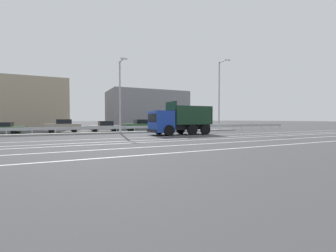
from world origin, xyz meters
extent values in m
plane|color=#424244|center=(0.00, 0.00, 0.00)|extent=(320.00, 320.00, 0.00)
cube|color=silver|center=(3.19, -3.78, 0.00)|extent=(51.47, 0.16, 0.01)
cube|color=silver|center=(3.19, -6.34, 0.00)|extent=(51.47, 0.16, 0.01)
cube|color=silver|center=(3.19, -7.73, 0.00)|extent=(51.47, 0.16, 0.01)
cube|color=silver|center=(3.19, -10.24, 0.00)|extent=(51.47, 0.16, 0.01)
cube|color=silver|center=(3.19, -12.83, 0.00)|extent=(51.47, 0.16, 0.01)
cube|color=gray|center=(0.00, 2.55, 0.09)|extent=(28.31, 1.10, 0.18)
cube|color=#9EA0A5|center=(0.00, 3.80, 0.62)|extent=(51.47, 0.04, 0.32)
cylinder|color=#ADADB2|center=(-12.72, 3.80, 0.31)|extent=(0.09, 0.09, 0.62)
cylinder|color=#ADADB2|center=(-10.60, 3.80, 0.31)|extent=(0.09, 0.09, 0.62)
cylinder|color=#ADADB2|center=(-8.48, 3.80, 0.31)|extent=(0.09, 0.09, 0.62)
cylinder|color=#ADADB2|center=(-6.36, 3.80, 0.31)|extent=(0.09, 0.09, 0.62)
cylinder|color=#ADADB2|center=(-4.24, 3.80, 0.31)|extent=(0.09, 0.09, 0.62)
cylinder|color=#ADADB2|center=(-2.12, 3.80, 0.31)|extent=(0.09, 0.09, 0.62)
cylinder|color=#ADADB2|center=(0.00, 3.80, 0.31)|extent=(0.09, 0.09, 0.62)
cylinder|color=#ADADB2|center=(2.12, 3.80, 0.31)|extent=(0.09, 0.09, 0.62)
cylinder|color=#ADADB2|center=(4.24, 3.80, 0.31)|extent=(0.09, 0.09, 0.62)
cylinder|color=#ADADB2|center=(6.36, 3.80, 0.31)|extent=(0.09, 0.09, 0.62)
cylinder|color=#ADADB2|center=(8.48, 3.80, 0.31)|extent=(0.09, 0.09, 0.62)
cylinder|color=#ADADB2|center=(10.60, 3.80, 0.31)|extent=(0.09, 0.09, 0.62)
cylinder|color=#ADADB2|center=(12.72, 3.80, 0.31)|extent=(0.09, 0.09, 0.62)
cylinder|color=#ADADB2|center=(14.84, 3.80, 0.31)|extent=(0.09, 0.09, 0.62)
cylinder|color=#ADADB2|center=(16.96, 3.80, 0.31)|extent=(0.09, 0.09, 0.62)
cylinder|color=#ADADB2|center=(19.08, 3.80, 0.31)|extent=(0.09, 0.09, 0.62)
cylinder|color=#ADADB2|center=(21.20, 3.80, 0.31)|extent=(0.09, 0.09, 0.62)
cylinder|color=#ADADB2|center=(23.32, 3.80, 0.31)|extent=(0.09, 0.09, 0.62)
cylinder|color=#ADADB2|center=(25.44, 3.80, 0.31)|extent=(0.09, 0.09, 0.62)
cube|color=#19389E|center=(0.97, -1.95, 1.36)|extent=(1.93, 2.57, 2.09)
cube|color=black|center=(0.01, -1.94, 1.72)|extent=(0.06, 2.19, 0.79)
cube|color=black|center=(-0.03, -1.94, 0.47)|extent=(0.14, 2.50, 0.24)
cube|color=black|center=(4.14, -2.00, 0.79)|extent=(4.45, 1.47, 0.53)
cube|color=#193823|center=(4.14, -2.00, 1.11)|extent=(4.28, 2.51, 0.12)
cube|color=#193823|center=(4.12, -3.17, 2.05)|extent=(4.25, 0.16, 1.75)
cube|color=#193823|center=(4.15, -0.82, 2.05)|extent=(4.25, 0.16, 1.75)
cube|color=#193823|center=(2.06, -1.97, 2.27)|extent=(0.14, 2.45, 2.19)
cube|color=#193823|center=(6.21, -2.03, 2.05)|extent=(0.14, 2.45, 1.75)
cylinder|color=black|center=(1.24, -3.20, 0.52)|extent=(1.04, 0.34, 1.04)
cylinder|color=black|center=(1.28, -0.71, 0.52)|extent=(1.04, 0.34, 1.04)
cylinder|color=black|center=(3.79, -3.24, 0.52)|extent=(1.04, 0.34, 1.04)
cylinder|color=black|center=(3.82, -0.74, 0.52)|extent=(1.04, 0.34, 1.04)
cylinder|color=black|center=(5.33, -3.26, 0.52)|extent=(1.04, 0.34, 1.04)
cylinder|color=black|center=(5.37, -0.77, 0.52)|extent=(1.04, 0.34, 1.04)
cylinder|color=white|center=(6.40, 2.55, 0.16)|extent=(0.16, 0.16, 0.32)
cylinder|color=black|center=(6.40, 2.55, 0.48)|extent=(0.16, 0.16, 0.32)
cylinder|color=white|center=(6.40, 2.55, 0.81)|extent=(0.16, 0.16, 0.32)
cylinder|color=black|center=(6.40, 2.55, 1.13)|extent=(0.16, 0.16, 0.32)
cylinder|color=white|center=(6.40, 2.55, 1.45)|extent=(0.16, 0.16, 0.32)
cylinder|color=#1E4CB2|center=(6.40, 2.55, 1.92)|extent=(0.62, 0.03, 0.62)
cylinder|color=white|center=(6.40, 2.55, 1.92)|extent=(0.67, 0.02, 0.67)
cylinder|color=#ADADB2|center=(-2.00, 2.65, 4.00)|extent=(0.18, 0.18, 8.00)
cylinder|color=#ADADB2|center=(-2.05, 1.58, 7.85)|extent=(0.18, 2.14, 0.10)
cube|color=silver|center=(-2.09, 0.51, 7.77)|extent=(0.71, 0.23, 0.12)
cylinder|color=#ADADB2|center=(11.72, 2.63, 4.73)|extent=(0.18, 0.18, 9.45)
cylinder|color=#ADADB2|center=(11.64, 1.67, 9.30)|extent=(0.27, 1.93, 0.10)
cube|color=silver|center=(11.55, 0.71, 9.22)|extent=(0.71, 0.26, 0.12)
cube|color=black|center=(-13.69, 6.59, 1.04)|extent=(2.06, 1.78, 0.45)
cylinder|color=black|center=(-12.39, 5.62, 0.30)|extent=(0.61, 0.22, 0.60)
cylinder|color=black|center=(-12.33, 7.46, 0.30)|extent=(0.61, 0.22, 0.60)
cube|color=gray|center=(-7.78, 6.76, 0.68)|extent=(3.90, 1.82, 0.76)
cube|color=black|center=(-7.67, 6.77, 1.32)|extent=(1.66, 1.56, 0.52)
cylinder|color=black|center=(-8.96, 5.92, 0.30)|extent=(0.60, 0.21, 0.60)
cylinder|color=black|center=(-9.00, 7.56, 0.30)|extent=(0.60, 0.21, 0.60)
cylinder|color=black|center=(-6.57, 5.97, 0.30)|extent=(0.60, 0.21, 0.60)
cylinder|color=black|center=(-6.61, 7.61, 0.30)|extent=(0.60, 0.21, 0.60)
cube|color=gray|center=(-2.98, 6.80, 0.55)|extent=(3.92, 1.99, 0.49)
cube|color=black|center=(-2.86, 6.80, 1.07)|extent=(1.66, 1.73, 0.56)
cylinder|color=black|center=(-4.17, 5.86, 0.30)|extent=(0.60, 0.21, 0.60)
cylinder|color=black|center=(-4.19, 7.70, 0.30)|extent=(0.60, 0.21, 0.60)
cylinder|color=black|center=(-1.76, 5.89, 0.30)|extent=(0.60, 0.21, 0.60)
cylinder|color=black|center=(-1.78, 7.73, 0.30)|extent=(0.60, 0.21, 0.60)
cube|color=#335B33|center=(1.86, 6.71, 0.65)|extent=(4.74, 1.88, 0.69)
cube|color=black|center=(2.00, 6.71, 1.27)|extent=(2.00, 1.64, 0.55)
cylinder|color=black|center=(0.39, 5.82, 0.30)|extent=(0.60, 0.20, 0.60)
cylinder|color=black|center=(0.38, 7.58, 0.30)|extent=(0.60, 0.20, 0.60)
cylinder|color=black|center=(3.33, 5.83, 0.30)|extent=(0.60, 0.20, 0.60)
cylinder|color=black|center=(3.32, 7.60, 0.30)|extent=(0.60, 0.20, 0.60)
cube|color=#A3A3A8|center=(7.74, 6.21, 0.54)|extent=(4.50, 2.13, 0.48)
cube|color=black|center=(7.61, 6.22, 1.04)|extent=(1.94, 1.76, 0.51)
cylinder|color=black|center=(9.16, 7.02, 0.30)|extent=(0.61, 0.23, 0.60)
cylinder|color=black|center=(9.05, 5.24, 0.30)|extent=(0.61, 0.23, 0.60)
cylinder|color=black|center=(6.43, 7.18, 0.30)|extent=(0.61, 0.23, 0.60)
cylinder|color=black|center=(6.33, 5.40, 0.30)|extent=(0.61, 0.23, 0.60)
cube|color=tan|center=(-12.37, 21.09, 3.93)|extent=(11.30, 11.43, 7.86)
cube|color=gray|center=(7.62, 20.41, 3.53)|extent=(14.72, 9.57, 7.07)
camera|label=1|loc=(-7.98, -22.26, 1.61)|focal=24.00mm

